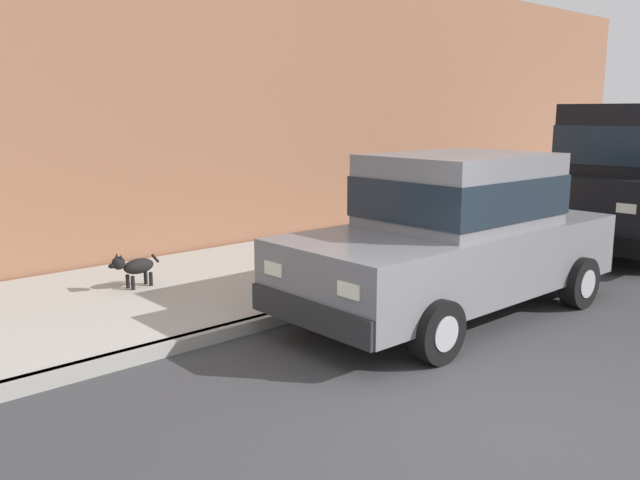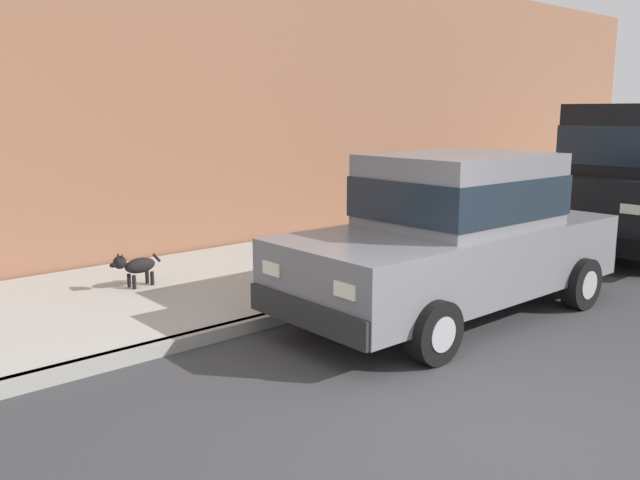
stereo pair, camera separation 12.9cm
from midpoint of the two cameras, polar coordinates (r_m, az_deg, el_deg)
name	(u,v)px [view 1 (the left image)]	position (r m, az deg, el deg)	size (l,w,h in m)	color
ground_plane	(507,430)	(5.43, 15.25, -15.63)	(80.00, 80.00, 0.00)	#38383A
curb	(257,324)	(7.46, -6.00, -7.23)	(0.16, 64.00, 0.14)	gray
sidewalk	(175,292)	(8.92, -12.88, -4.38)	(3.60, 64.00, 0.14)	#A8A59E
car_grey_sedan	(455,233)	(7.96, 11.18, 0.59)	(2.08, 4.62, 1.92)	slate
dog_black	(134,266)	(8.89, -16.20, -2.21)	(0.25, 0.76, 0.49)	black
building_facade	(369,104)	(13.90, 4.00, 11.67)	(0.50, 20.00, 5.11)	#8C5B42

